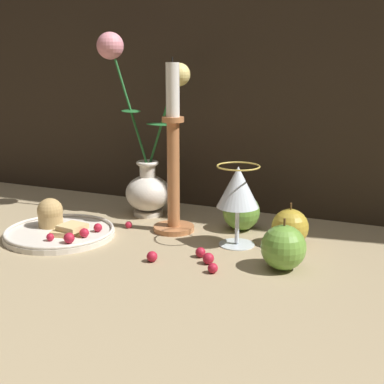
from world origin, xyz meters
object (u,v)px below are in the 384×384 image
vase (145,158)px  apple_near_glass (283,247)px  apple_at_table_edge (241,212)px  apple_beside_vase (290,227)px  plate_with_pastries (58,228)px  candlestick (173,165)px  wine_glass (238,190)px

vase → apple_near_glass: size_ratio=4.52×
apple_near_glass → apple_at_table_edge: same height
vase → apple_near_glass: vase is taller
apple_beside_vase → plate_with_pastries: bearing=-163.3°
candlestick → apple_at_table_edge: bearing=26.3°
vase → candlestick: vase is taller
candlestick → apple_beside_vase: size_ratio=4.21×
vase → apple_at_table_edge: (0.23, -0.02, -0.09)m
vase → apple_beside_vase: vase is taller
candlestick → apple_beside_vase: 0.25m
plate_with_pastries → candlestick: size_ratio=0.63×
apple_near_glass → apple_at_table_edge: (-0.13, 0.17, 0.00)m
vase → apple_near_glass: (0.36, -0.19, -0.09)m
apple_beside_vase → candlestick: bearing=-177.8°
plate_with_pastries → apple_beside_vase: size_ratio=2.64×
apple_beside_vase → wine_glass: bearing=-156.5°
vase → wine_glass: size_ratio=2.60×
apple_at_table_edge → apple_beside_vase: bearing=-24.7°
wine_glass → plate_with_pastries: bearing=-165.2°
vase → wine_glass: bearing=-23.7°
candlestick → apple_near_glass: candlestick is taller
candlestick → apple_near_glass: bearing=-23.8°
vase → wine_glass: 0.27m
apple_near_glass → candlestick: bearing=156.2°
candlestick → vase: bearing=143.1°
apple_near_glass → wine_glass: bearing=143.0°
apple_beside_vase → apple_near_glass: size_ratio=0.93×
vase → apple_beside_vase: bearing=-11.8°
plate_with_pastries → apple_near_glass: 0.44m
plate_with_pastries → apple_near_glass: bearing=1.1°
vase → wine_glass: vase is taller
plate_with_pastries → apple_at_table_edge: (0.31, 0.18, 0.02)m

